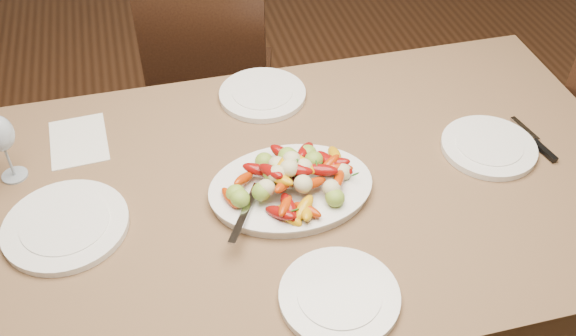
% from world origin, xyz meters
% --- Properties ---
extents(dining_table, '(1.85, 1.06, 0.76)m').
position_xyz_m(dining_table, '(0.06, 0.01, 0.38)').
color(dining_table, brown).
rests_on(dining_table, ground).
extents(chair_far, '(0.52, 0.52, 0.95)m').
position_xyz_m(chair_far, '(0.00, 0.92, 0.47)').
color(chair_far, black).
rests_on(chair_far, ground).
extents(serving_platter, '(0.40, 0.30, 0.02)m').
position_xyz_m(serving_platter, '(0.06, -0.01, 0.77)').
color(serving_platter, white).
rests_on(serving_platter, dining_table).
extents(roasted_vegetables, '(0.33, 0.22, 0.09)m').
position_xyz_m(roasted_vegetables, '(0.06, -0.01, 0.83)').
color(roasted_vegetables, maroon).
rests_on(roasted_vegetables, serving_platter).
extents(serving_spoon, '(0.28, 0.18, 0.03)m').
position_xyz_m(serving_spoon, '(-0.01, -0.05, 0.81)').
color(serving_spoon, '#9EA0A8').
rests_on(serving_spoon, serving_platter).
extents(plate_left, '(0.30, 0.30, 0.02)m').
position_xyz_m(plate_left, '(-0.49, 0.01, 0.77)').
color(plate_left, white).
rests_on(plate_left, dining_table).
extents(plate_right, '(0.25, 0.25, 0.02)m').
position_xyz_m(plate_right, '(0.61, 0.01, 0.77)').
color(plate_right, white).
rests_on(plate_right, dining_table).
extents(plate_far, '(0.26, 0.26, 0.02)m').
position_xyz_m(plate_far, '(0.08, 0.40, 0.77)').
color(plate_far, white).
rests_on(plate_far, dining_table).
extents(plate_near, '(0.26, 0.26, 0.02)m').
position_xyz_m(plate_near, '(0.08, -0.35, 0.77)').
color(plate_near, white).
rests_on(plate_near, dining_table).
extents(wine_glass, '(0.08, 0.08, 0.20)m').
position_xyz_m(wine_glass, '(-0.62, 0.22, 0.86)').
color(wine_glass, '#8C99A5').
rests_on(wine_glass, dining_table).
extents(menu_card, '(0.16, 0.22, 0.00)m').
position_xyz_m(menu_card, '(-0.46, 0.33, 0.76)').
color(menu_card, silver).
rests_on(menu_card, dining_table).
extents(table_knife, '(0.05, 0.20, 0.01)m').
position_xyz_m(table_knife, '(0.75, 0.01, 0.76)').
color(table_knife, '#9EA0A8').
rests_on(table_knife, dining_table).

